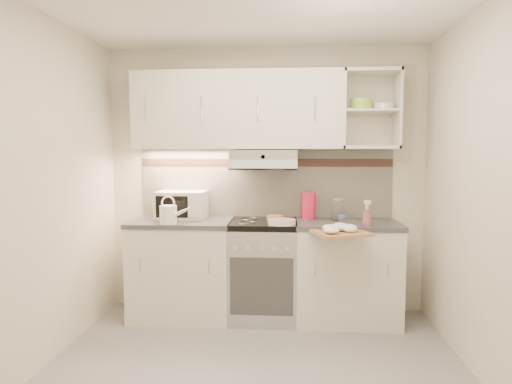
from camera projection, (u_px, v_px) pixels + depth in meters
The scene contains 17 objects.
ground at pixel (254, 376), 3.11m from camera, with size 3.00×3.00×0.00m, color gray.
room_shell at pixel (258, 138), 3.33m from camera, with size 3.04×2.84×2.52m.
base_cabinet_left at pixel (183, 270), 4.22m from camera, with size 0.90×0.60×0.86m, color silver.
worktop_left at pixel (182, 222), 4.18m from camera, with size 0.92×0.62×0.04m, color #47474C.
base_cabinet_right at pixel (346, 273), 4.11m from camera, with size 0.90×0.60×0.86m, color silver.
worktop_right at pixel (347, 224), 4.07m from camera, with size 0.92×0.62×0.04m, color #47474C.
electric_range at pixel (263, 270), 4.16m from camera, with size 0.60×0.60×0.90m.
microwave at pixel (182, 205), 4.28m from camera, with size 0.46×0.35×0.26m.
watering_can at pixel (169, 214), 3.95m from camera, with size 0.29×0.15×0.25m.
plate_stack at pixel (282, 222), 3.93m from camera, with size 0.24×0.24×0.05m.
bread_loaf at pixel (275, 218), 4.20m from camera, with size 0.15×0.15×0.04m, color tan.
pink_pitcher at pixel (309, 205), 4.26m from camera, with size 0.13×0.12×0.25m.
glass_jar at pixel (338, 209), 4.17m from camera, with size 0.11×0.11×0.20m.
spice_jar at pixel (342, 220), 3.87m from camera, with size 0.06×0.06×0.09m.
spray_bottle at pixel (367, 215), 3.83m from camera, with size 0.09×0.09×0.23m.
cutting_board at pixel (340, 233), 3.68m from camera, with size 0.41×0.37×0.02m, color tan.
dish_towel at pixel (342, 228), 3.63m from camera, with size 0.29×0.25×0.08m, color silver, non-canonical shape.
Camera 1 is at (0.23, -2.98, 1.52)m, focal length 32.00 mm.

